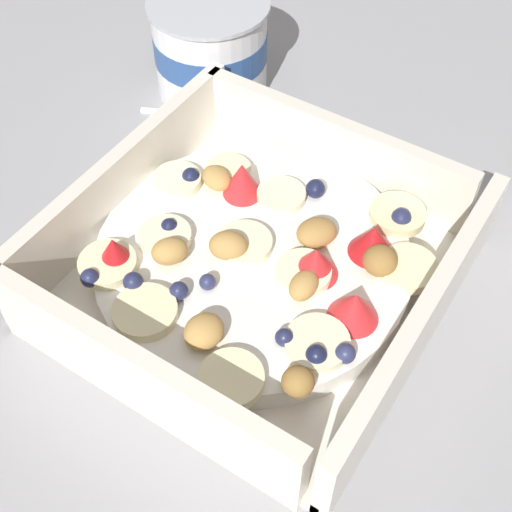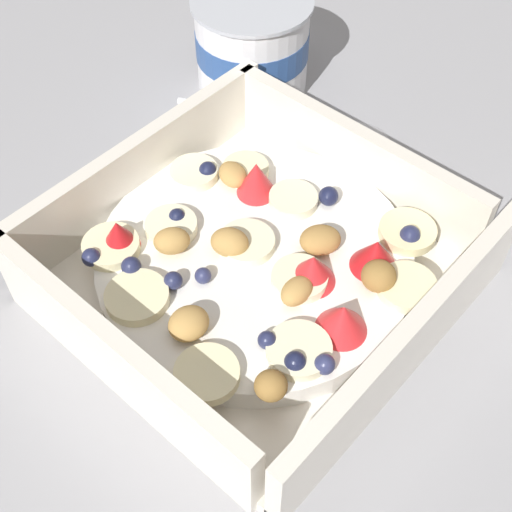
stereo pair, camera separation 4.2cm
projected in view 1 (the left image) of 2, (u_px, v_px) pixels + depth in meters
The scene contains 4 objects.
ground_plane at pixel (253, 278), 0.45m from camera, with size 2.40×2.40×0.00m, color #9E9EA3.
fruit_bowl at pixel (257, 267), 0.43m from camera, with size 0.22×0.22×0.06m.
spoon at pixel (293, 120), 0.55m from camera, with size 0.09×0.17×0.01m.
yogurt_cup at pixel (211, 47), 0.55m from camera, with size 0.09×0.09×0.08m.
Camera 1 is at (-0.23, -0.15, 0.36)m, focal length 48.80 mm.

